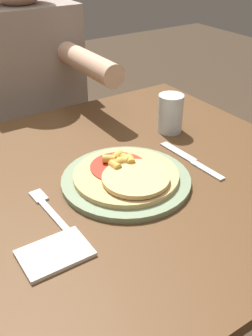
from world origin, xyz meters
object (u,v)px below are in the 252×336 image
object	(u,v)px
dining_table	(104,222)
knife	(192,161)
fork	(48,208)
pizza	(127,174)
plate	(126,180)
drinking_glass	(170,113)
person_diner	(33,101)

from	to	relation	value
dining_table	knife	size ratio (longest dim) A/B	4.85
knife	fork	bearing A→B (deg)	177.38
fork	knife	distance (m)	0.38
dining_table	knife	xyz separation A→B (m)	(0.24, -0.04, 0.12)
dining_table	pizza	size ratio (longest dim) A/B	4.42
plate	pizza	bearing A→B (deg)	-81.77
dining_table	drinking_glass	distance (m)	0.37
pizza	fork	world-z (taller)	pizza
dining_table	plate	bearing A→B (deg)	-35.20
drinking_glass	person_diner	bearing A→B (deg)	112.53
plate	person_diner	distance (m)	0.68
pizza	person_diner	bearing A→B (deg)	86.80
plate	knife	xyz separation A→B (m)	(0.19, -0.01, -0.00)
plate	pizza	xyz separation A→B (m)	(0.00, -0.00, 0.02)
drinking_glass	person_diner	distance (m)	0.57
dining_table	drinking_glass	xyz separation A→B (m)	(0.30, 0.13, 0.17)
drinking_glass	pizza	bearing A→B (deg)	-147.54
pizza	drinking_glass	world-z (taller)	drinking_glass
knife	person_diner	world-z (taller)	person_diner
pizza	drinking_glass	distance (m)	0.30
fork	pizza	bearing A→B (deg)	-2.93
pizza	knife	distance (m)	0.19
plate	fork	bearing A→B (deg)	178.14
dining_table	knife	distance (m)	0.27
plate	person_diner	xyz separation A→B (m)	(0.04, 0.68, -0.04)
plate	drinking_glass	world-z (taller)	drinking_glass
knife	drinking_glass	world-z (taller)	drinking_glass
plate	fork	xyz separation A→B (m)	(-0.19, 0.01, -0.00)
person_diner	drinking_glass	bearing A→B (deg)	-67.47
fork	person_diner	world-z (taller)	person_diner
pizza	fork	distance (m)	0.19
pizza	fork	size ratio (longest dim) A/B	1.38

